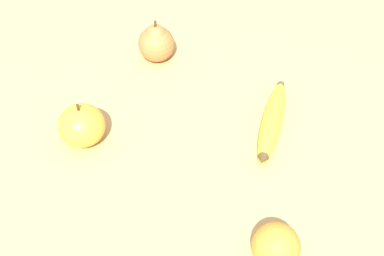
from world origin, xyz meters
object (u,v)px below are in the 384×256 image
at_px(banana, 272,122).
at_px(apple, 82,125).
at_px(orange, 276,247).
at_px(pear, 156,42).

bearing_deg(banana, apple, -69.93).
bearing_deg(orange, apple, 16.96).
relative_size(orange, apple, 0.81).
xyz_separation_m(orange, pear, (0.49, -0.12, 0.01)).
bearing_deg(pear, apple, 117.20).
distance_m(pear, apple, 0.26).
relative_size(orange, pear, 0.76).
relative_size(banana, orange, 2.63).
bearing_deg(pear, orange, 166.77).
height_order(banana, orange, orange).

